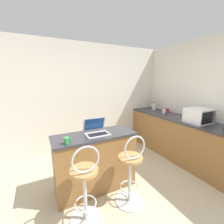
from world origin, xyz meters
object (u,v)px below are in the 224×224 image
Objects in this scene: storage_jar at (154,106)px; mug_white at (164,111)px; laptop at (96,130)px; microwave at (199,116)px; bar_stool_near at (85,186)px; bar_stool_far at (131,171)px; mug_green at (67,141)px; mug_red at (167,110)px.

storage_jar is 2.23× the size of mug_white.
microwave is at bearing -9.48° from laptop.
bar_stool_near is 10.95× the size of mug_white.
bar_stool_near is at bearing -147.18° from storage_jar.
storage_jar reaches higher than bar_stool_far.
microwave is 4.71× the size of mug_green.
mug_green is (-2.61, -1.26, -0.06)m from storage_jar.
mug_white is at bearing 25.18° from bar_stool_near.
bar_stool_far is 2.50m from storage_jar.
laptop is at bearing -164.41° from mug_white.
microwave is 1.05m from mug_red.
storage_jar is at bearing 109.25° from mug_red.
microwave reaches higher than storage_jar.
microwave is (2.38, 0.22, 0.57)m from bar_stool_near.
mug_red is (0.24, 1.02, -0.10)m from microwave.
microwave is 4.73× the size of mug_red.
storage_jar is (2.13, 1.05, 0.05)m from laptop.
laptop reaches higher than storage_jar.
laptop is at bearing 23.23° from mug_green.
laptop is 2.10m from mug_white.
laptop reaches higher than mug_green.
storage_jar is (-0.13, 0.37, 0.06)m from mug_red.
mug_red is at bearing 16.85° from laptop.
bar_stool_far is at bearing 0.00° from bar_stool_near.
bar_stool_far is 11.24× the size of mug_red.
mug_red is 0.39m from storage_jar.
laptop is 2.37m from storage_jar.
mug_white is (-0.10, -0.48, -0.06)m from storage_jar.
microwave is (1.72, 0.22, 0.57)m from bar_stool_far.
microwave reaches higher than mug_green.
mug_white is at bearing 88.96° from microwave.
bar_stool_far is 2.94× the size of laptop.
mug_green is at bearing 108.97° from bar_stool_near.
mug_green is at bearing 155.67° from bar_stool_far.
mug_red is 0.44× the size of storage_jar.
microwave is at bearing -103.50° from mug_red.
laptop is 0.81× the size of microwave.
mug_white is at bearing -152.72° from mug_red.
bar_stool_near is 2.94× the size of laptop.
storage_jar is (0.12, 1.38, -0.03)m from microwave.
microwave is 2.07× the size of storage_jar.
microwave is 4.61× the size of mug_white.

